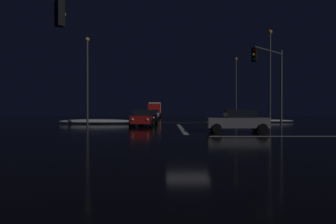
{
  "coord_description": "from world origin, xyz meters",
  "views": [
    {
      "loc": [
        -1.26,
        -18.92,
        1.57
      ],
      "look_at": [
        -1.11,
        11.8,
        1.35
      ],
      "focal_mm": 34.39,
      "sensor_mm": 36.0,
      "label": 1
    }
  ],
  "objects": [
    {
      "name": "crosswalk_bar_east",
      "position": [
        8.3,
        0.0,
        0.0
      ],
      "size": [
        14.04,
        0.4,
        0.01
      ],
      "color": "white",
      "rests_on": "ground"
    },
    {
      "name": "snow_bank_left_curb",
      "position": [
        -9.0,
        16.68,
        0.26
      ],
      "size": [
        8.42,
        1.5,
        0.53
      ],
      "color": "white",
      "rests_on": "ground"
    },
    {
      "name": "streetlamp_left_near",
      "position": [
        -9.3,
        13.8,
        5.16
      ],
      "size": [
        0.44,
        0.44,
        8.94
      ],
      "color": "#424247",
      "rests_on": "ground"
    },
    {
      "name": "sedan_black",
      "position": [
        -3.28,
        17.3,
        0.8
      ],
      "size": [
        2.02,
        4.33,
        1.57
      ],
      "color": "black",
      "rests_on": "ground"
    },
    {
      "name": "sedan_gray_crossing",
      "position": [
        3.71,
        3.51,
        0.8
      ],
      "size": [
        4.33,
        2.02,
        1.57
      ],
      "color": "slate",
      "rests_on": "ground"
    },
    {
      "name": "sedan_orange",
      "position": [
        -3.44,
        41.4,
        0.8
      ],
      "size": [
        2.02,
        4.33,
        1.57
      ],
      "color": "#C66014",
      "rests_on": "ground"
    },
    {
      "name": "ground",
      "position": [
        0.0,
        0.0,
        -0.05
      ],
      "size": [
        120.0,
        120.0,
        0.1
      ],
      "primitive_type": "cube",
      "color": "black"
    },
    {
      "name": "stop_line_north",
      "position": [
        0.0,
        8.2,
        0.0
      ],
      "size": [
        0.35,
        14.04,
        0.01
      ],
      "color": "white",
      "rests_on": "ground"
    },
    {
      "name": "sedan_green",
      "position": [
        -3.66,
        28.57,
        0.8
      ],
      "size": [
        2.02,
        4.33,
        1.57
      ],
      "color": "#14512D",
      "rests_on": "ground"
    },
    {
      "name": "snow_bank_right_curb",
      "position": [
        9.0,
        20.48,
        0.2
      ],
      "size": [
        10.76,
        1.5,
        0.4
      ],
      "color": "white",
      "rests_on": "ground"
    },
    {
      "name": "traffic_signal_ne",
      "position": [
        7.28,
        7.28,
        4.6
      ],
      "size": [
        3.5,
        3.5,
        6.66
      ],
      "color": "#4C4C51",
      "rests_on": "ground"
    },
    {
      "name": "streetlamp_right_far",
      "position": [
        9.3,
        29.8,
        5.44
      ],
      "size": [
        0.44,
        0.44,
        9.49
      ],
      "color": "#424247",
      "rests_on": "ground"
    },
    {
      "name": "box_truck",
      "position": [
        -3.69,
        48.49,
        1.71
      ],
      "size": [
        2.68,
        8.28,
        3.08
      ],
      "color": "red",
      "rests_on": "ground"
    },
    {
      "name": "sedan_red",
      "position": [
        -3.56,
        11.1,
        0.8
      ],
      "size": [
        2.02,
        4.33,
        1.57
      ],
      "color": "maroon",
      "rests_on": "ground"
    },
    {
      "name": "sedan_blue",
      "position": [
        -3.35,
        22.66,
        0.8
      ],
      "size": [
        2.02,
        4.33,
        1.57
      ],
      "color": "navy",
      "rests_on": "ground"
    },
    {
      "name": "streetlamp_right_near",
      "position": [
        9.3,
        13.8,
        5.56
      ],
      "size": [
        0.44,
        0.44,
        9.72
      ],
      "color": "#424247",
      "rests_on": "ground"
    },
    {
      "name": "sedan_white",
      "position": [
        -3.44,
        35.11,
        0.8
      ],
      "size": [
        2.02,
        4.33,
        1.57
      ],
      "color": "silver",
      "rests_on": "ground"
    },
    {
      "name": "centre_line_ns",
      "position": [
        0.0,
        19.8,
        0.0
      ],
      "size": [
        22.0,
        0.15,
        0.01
      ],
      "color": "yellow",
      "rests_on": "ground"
    }
  ]
}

